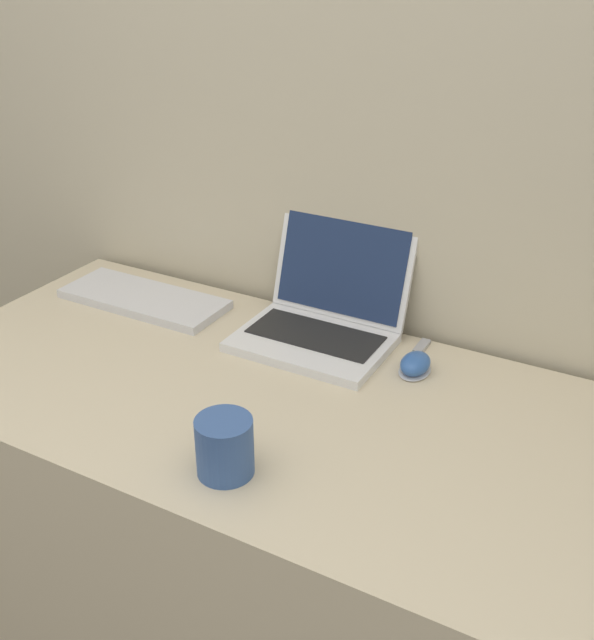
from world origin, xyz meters
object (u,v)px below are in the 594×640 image
(external_keyboard, at_px, (144,299))
(computer_mouse, at_px, (415,365))
(usb_stick, at_px, (422,346))
(drink_cup, at_px, (225,446))
(laptop, at_px, (322,312))

(external_keyboard, bearing_deg, computer_mouse, 1.14)
(external_keyboard, bearing_deg, usb_stick, 9.75)
(usb_stick, bearing_deg, drink_cup, -104.05)
(usb_stick, bearing_deg, computer_mouse, -77.36)
(external_keyboard, bearing_deg, laptop, 7.80)
(drink_cup, distance_m, computer_mouse, 0.47)
(drink_cup, distance_m, external_keyboard, 0.67)
(laptop, bearing_deg, drink_cup, -81.15)
(external_keyboard, relative_size, usb_stick, 6.71)
(laptop, xyz_separation_m, usb_stick, (0.21, 0.05, -0.05))
(laptop, relative_size, usb_stick, 5.30)
(laptop, distance_m, usb_stick, 0.22)
(computer_mouse, bearing_deg, external_keyboard, -178.86)
(drink_cup, relative_size, usb_stick, 1.67)
(drink_cup, xyz_separation_m, computer_mouse, (0.16, 0.44, -0.03))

